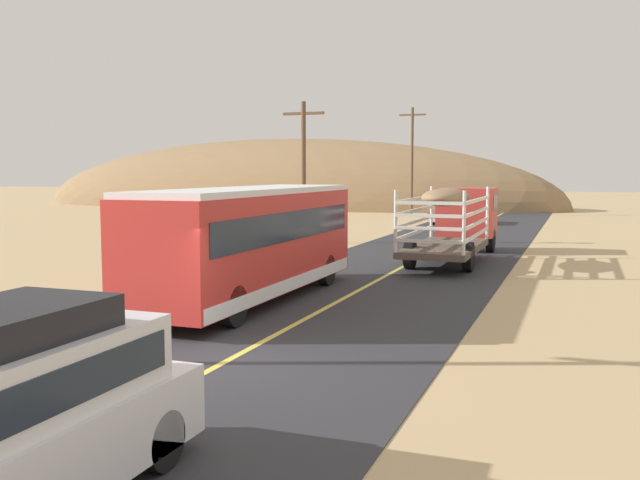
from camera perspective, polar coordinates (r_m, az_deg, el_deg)
ground_plane at (r=13.87m, az=-7.92°, el=-9.94°), size 240.00×240.00×0.00m
road_surface at (r=13.87m, az=-7.92°, el=-9.90°), size 8.00×120.00×0.02m
road_centre_line at (r=13.87m, az=-7.92°, el=-9.85°), size 0.16×117.60×0.00m
suv_near at (r=8.38m, az=-23.56°, el=-12.64°), size 1.90×4.62×2.29m
livestock_truck at (r=30.85m, az=11.19°, el=1.95°), size 2.53×9.70×3.02m
bus at (r=20.03m, az=-5.61°, el=-0.03°), size 2.54×10.00×3.21m
car_far at (r=50.19m, az=10.29°, el=2.54°), size 1.90×4.62×1.93m
power_pole_mid at (r=35.98m, az=-1.34°, el=5.88°), size 2.20×0.24×7.18m
power_pole_far at (r=59.27m, az=7.43°, el=6.58°), size 2.20×0.24×8.89m
distant_hill at (r=74.08m, az=-3.09°, el=2.75°), size 57.68×16.73×14.01m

